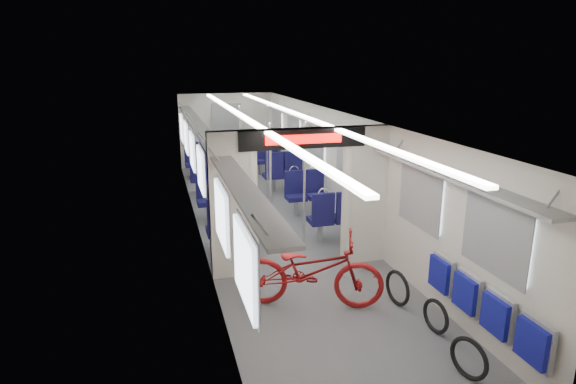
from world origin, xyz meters
The scene contains 14 objects.
carriage centered at (0.00, -0.27, 1.50)m, with size 12.00×12.02×2.31m.
bicycle centered at (-0.24, -3.25, 0.52)m, with size 0.70×2.00×1.05m, color maroon.
flip_bench centered at (1.35, -4.76, 0.58)m, with size 0.12×2.09×0.50m.
bike_hoop_a centered at (0.90, -5.22, 0.21)m, with size 0.48×0.48×0.05m, color black.
bike_hoop_b centered at (1.06, -4.33, 0.20)m, with size 0.45×0.45×0.05m, color black.
bike_hoop_c centered at (0.93, -3.56, 0.23)m, with size 0.51×0.51×0.05m, color black.
seat_bay_near_left centered at (-0.93, -0.09, 0.57)m, with size 0.96×2.30×1.17m.
seat_bay_near_right centered at (0.94, -0.15, 0.53)m, with size 0.89×2.00×1.08m.
seat_bay_far_left centered at (-0.93, 3.79, 0.56)m, with size 0.94×2.20×1.14m.
seat_bay_far_right centered at (0.94, 3.68, 0.58)m, with size 0.96×2.32×1.18m.
stanchion_near_left centered at (-0.31, -1.21, 1.15)m, with size 0.04×0.04×2.30m, color silver.
stanchion_near_right centered at (0.30, -1.21, 1.15)m, with size 0.04×0.04×2.30m, color silver.
stanchion_far_left centered at (-0.27, 1.90, 1.15)m, with size 0.04×0.04×2.30m, color silver.
stanchion_far_right centered at (0.39, 2.04, 1.15)m, with size 0.05×0.05×2.30m, color silver.
Camera 1 is at (-2.15, -9.00, 3.32)m, focal length 30.00 mm.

